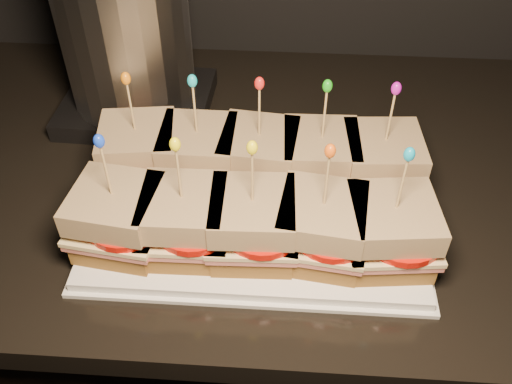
{
  "coord_description": "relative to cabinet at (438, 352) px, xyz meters",
  "views": [
    {
      "loc": [
        0.31,
        1.05,
        1.47
      ],
      "look_at": [
        0.28,
        1.56,
        0.98
      ],
      "focal_mm": 40.0,
      "sensor_mm": 36.0,
      "label": 1
    }
  ],
  "objects": [
    {
      "name": "cabinet",
      "position": [
        0.0,
        0.0,
        0.0
      ],
      "size": [
        2.44,
        0.62,
        0.89
      ],
      "primitive_type": "cube",
      "color": "black",
      "rests_on": "ground"
    },
    {
      "name": "granite_slab",
      "position": [
        0.0,
        0.0,
        0.46
      ],
      "size": [
        2.48,
        0.66,
        0.04
      ],
      "primitive_type": "cube",
      "color": "black",
      "rests_on": "cabinet"
    },
    {
      "name": "platter",
      "position": [
        -0.36,
        -0.12,
        0.49
      ],
      "size": [
        0.42,
        0.26,
        0.02
      ],
      "primitive_type": "cube",
      "color": "white",
      "rests_on": "granite_slab"
    },
    {
      "name": "platter_rim",
      "position": [
        -0.36,
        -0.12,
        0.48
      ],
      "size": [
        0.43,
        0.27,
        0.01
      ],
      "primitive_type": "cube",
      "color": "white",
      "rests_on": "granite_slab"
    },
    {
      "name": "sandwich_0_bread_bot",
      "position": [
        -0.52,
        -0.06,
        0.51
      ],
      "size": [
        0.11,
        0.11,
        0.03
      ],
      "primitive_type": "cube",
      "rotation": [
        0.0,
        0.0,
        0.13
      ],
      "color": "brown",
      "rests_on": "platter"
    },
    {
      "name": "sandwich_0_ham",
      "position": [
        -0.52,
        -0.06,
        0.53
      ],
      "size": [
        0.12,
        0.11,
        0.01
      ],
      "primitive_type": "cube",
      "rotation": [
        0.0,
        0.0,
        0.13
      ],
      "color": "#CB6055",
      "rests_on": "sandwich_0_bread_bot"
    },
    {
      "name": "sandwich_0_cheese",
      "position": [
        -0.52,
        -0.06,
        0.54
      ],
      "size": [
        0.12,
        0.11,
        0.01
      ],
      "primitive_type": "cube",
      "rotation": [
        0.0,
        0.0,
        0.13
      ],
      "color": "beige",
      "rests_on": "sandwich_0_ham"
    },
    {
      "name": "sandwich_0_tomato",
      "position": [
        -0.51,
        -0.07,
        0.54
      ],
      "size": [
        0.09,
        0.09,
        0.01
      ],
      "primitive_type": "cylinder",
      "color": "red",
      "rests_on": "sandwich_0_cheese"
    },
    {
      "name": "sandwich_0_bread_top",
      "position": [
        -0.52,
        -0.06,
        0.56
      ],
      "size": [
        0.11,
        0.11,
        0.03
      ],
      "primitive_type": "cube",
      "rotation": [
        0.0,
        0.0,
        0.13
      ],
      "color": "#4C2E12",
      "rests_on": "sandwich_0_tomato"
    },
    {
      "name": "sandwich_0_pick",
      "position": [
        -0.52,
        -0.06,
        0.61
      ],
      "size": [
        0.0,
        0.0,
        0.09
      ],
      "primitive_type": "cylinder",
      "color": "tan",
      "rests_on": "sandwich_0_bread_top"
    },
    {
      "name": "sandwich_0_frill",
      "position": [
        -0.52,
        -0.06,
        0.66
      ],
      "size": [
        0.01,
        0.01,
        0.02
      ],
      "primitive_type": "ellipsoid",
      "color": "orange",
      "rests_on": "sandwich_0_pick"
    },
    {
      "name": "sandwich_1_bread_bot",
      "position": [
        -0.44,
        -0.06,
        0.51
      ],
      "size": [
        0.09,
        0.09,
        0.03
      ],
      "primitive_type": "cube",
      "rotation": [
        0.0,
        0.0,
        -0.01
      ],
      "color": "brown",
      "rests_on": "platter"
    },
    {
      "name": "sandwich_1_ham",
      "position": [
        -0.44,
        -0.06,
        0.53
      ],
      "size": [
        0.1,
        0.1,
        0.01
      ],
      "primitive_type": "cube",
      "rotation": [
        0.0,
        0.0,
        -0.01
      ],
      "color": "#CB6055",
      "rests_on": "sandwich_1_bread_bot"
    },
    {
      "name": "sandwich_1_cheese",
      "position": [
        -0.44,
        -0.06,
        0.54
      ],
      "size": [
        0.11,
        0.1,
        0.01
      ],
      "primitive_type": "cube",
      "rotation": [
        0.0,
        0.0,
        -0.01
      ],
      "color": "beige",
      "rests_on": "sandwich_1_ham"
    },
    {
      "name": "sandwich_1_tomato",
      "position": [
        -0.43,
        -0.07,
        0.54
      ],
      "size": [
        0.09,
        0.09,
        0.01
      ],
      "primitive_type": "cylinder",
      "color": "red",
      "rests_on": "sandwich_1_cheese"
    },
    {
      "name": "sandwich_1_bread_top",
      "position": [
        -0.44,
        -0.06,
        0.56
      ],
      "size": [
        0.1,
        0.1,
        0.03
      ],
      "primitive_type": "cube",
      "rotation": [
        0.0,
        0.0,
        -0.01
      ],
      "color": "#4C2E12",
      "rests_on": "sandwich_1_tomato"
    },
    {
      "name": "sandwich_1_pick",
      "position": [
        -0.44,
        -0.06,
        0.61
      ],
      "size": [
        0.0,
        0.0,
        0.09
      ],
      "primitive_type": "cylinder",
      "color": "tan",
      "rests_on": "sandwich_1_bread_top"
    },
    {
      "name": "sandwich_1_frill",
      "position": [
        -0.44,
        -0.06,
        0.66
      ],
      "size": [
        0.01,
        0.01,
        0.02
      ],
      "primitive_type": "ellipsoid",
      "color": "#16B5C3",
      "rests_on": "sandwich_1_pick"
    },
    {
      "name": "sandwich_2_bread_bot",
      "position": [
        -0.36,
        -0.06,
        0.51
      ],
      "size": [
        0.1,
        0.1,
        0.03
      ],
      "primitive_type": "cube",
      "rotation": [
        0.0,
        0.0,
        -0.1
      ],
      "color": "brown",
      "rests_on": "platter"
    },
    {
      "name": "sandwich_2_ham",
      "position": [
        -0.36,
        -0.06,
        0.53
      ],
      "size": [
        0.11,
        0.11,
        0.01
      ],
      "primitive_type": "cube",
      "rotation": [
        0.0,
        0.0,
        -0.1
      ],
      "color": "#CB6055",
      "rests_on": "sandwich_2_bread_bot"
    },
    {
      "name": "sandwich_2_cheese",
      "position": [
        -0.36,
        -0.06,
        0.54
      ],
      "size": [
        0.11,
        0.11,
        0.01
      ],
      "primitive_type": "cube",
      "rotation": [
        0.0,
        0.0,
        -0.1
      ],
      "color": "beige",
      "rests_on": "sandwich_2_ham"
    },
    {
      "name": "sandwich_2_tomato",
      "position": [
        -0.35,
        -0.07,
        0.54
      ],
      "size": [
        0.09,
        0.09,
        0.01
      ],
      "primitive_type": "cylinder",
      "color": "red",
      "rests_on": "sandwich_2_cheese"
    },
    {
      "name": "sandwich_2_bread_top",
      "position": [
        -0.36,
        -0.06,
        0.56
      ],
      "size": [
        0.1,
        0.1,
        0.03
      ],
      "primitive_type": "cube",
      "rotation": [
        0.0,
        0.0,
        -0.1
      ],
      "color": "#4C2E12",
      "rests_on": "sandwich_2_tomato"
    },
    {
      "name": "sandwich_2_pick",
      "position": [
        -0.36,
        -0.06,
        0.61
      ],
      "size": [
        0.0,
        0.0,
        0.09
      ],
      "primitive_type": "cylinder",
      "color": "tan",
      "rests_on": "sandwich_2_bread_top"
    },
    {
      "name": "sandwich_2_frill",
      "position": [
        -0.36,
        -0.06,
        0.66
      ],
      "size": [
        0.01,
        0.01,
        0.02
      ],
      "primitive_type": "ellipsoid",
      "color": "red",
      "rests_on": "sandwich_2_pick"
    },
    {
      "name": "sandwich_3_bread_bot",
      "position": [
        -0.28,
        -0.06,
        0.51
      ],
      "size": [
        0.1,
        0.1,
        0.03
      ],
      "primitive_type": "cube",
      "rotation": [
        0.0,
        0.0,
        0.03
      ],
      "color": "brown",
      "rests_on": "platter"
    },
    {
      "name": "sandwich_3_ham",
      "position": [
        -0.28,
        -0.06,
        0.53
      ],
      "size": [
        0.11,
        0.1,
        0.01
      ],
      "primitive_type": "cube",
      "rotation": [
        0.0,
        0.0,
        0.03
      ],
      "color": "#CB6055",
      "rests_on": "sandwich_3_bread_bot"
    },
    {
      "name": "sandwich_3_cheese",
      "position": [
        -0.28,
        -0.06,
        0.54
      ],
      "size": [
        0.11,
        0.1,
        0.01
      ],
      "primitive_type": "cube",
      "rotation": [
        0.0,
        0.0,
        0.03
      ],
      "color": "beige",
      "rests_on": "sandwich_3_ham"
    },
    {
      "name": "sandwich_3_tomato",
      "position": [
        -0.27,
        -0.07,
        0.54
      ],
      "size": [
        0.09,
        0.09,
        0.01
      ],
      "primitive_type": "cylinder",
      "color": "red",
      "rests_on": "sandwich_3_cheese"
    },
    {
      "name": "sandwich_3_bread_top",
      "position": [
        -0.28,
        -0.06,
        0.56
      ],
      "size": [
        0.1,
        0.1,
        0.03
      ],
      "primitive_type": "cube",
      "rotation": [
        0.0,
        0.0,
        0.03
      ],
      "color": "#4C2E12",
      "rests_on": "sandwich_3_tomato"
    },
    {
      "name": "sandwich_3_pick",
      "position": [
        -0.28,
        -0.06,
        0.61
      ],
      "size": [
        0.0,
        0.0,
        0.09
      ],
      "primitive_type": "cylinder",
      "color": "tan",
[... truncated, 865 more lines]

